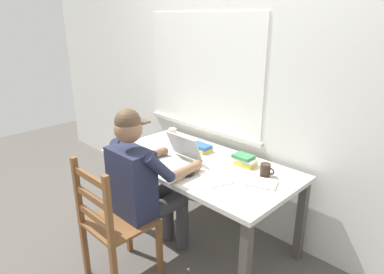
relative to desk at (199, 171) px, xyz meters
name	(u,v)px	position (x,y,z in m)	size (l,w,h in m)	color
ground_plane	(198,237)	(0.00, 0.00, -0.63)	(8.00, 8.00, 0.00)	#56514C
back_wall	(238,81)	(-0.01, 0.49, 0.67)	(6.00, 0.08, 2.60)	silver
desk	(199,171)	(0.00, 0.00, 0.00)	(1.58, 0.82, 0.71)	beige
seated_person	(144,181)	(-0.09, -0.48, 0.06)	(0.50, 0.60, 1.25)	#232842
wooden_chair	(113,224)	(-0.09, -0.76, -0.17)	(0.42, 0.42, 0.94)	brown
laptop	(175,157)	(-0.11, -0.15, 0.13)	(0.33, 0.32, 0.22)	#ADAFB2
computer_mouse	(189,174)	(0.12, -0.23, 0.10)	(0.06, 0.10, 0.03)	black
coffee_mug_white	(173,133)	(-0.56, 0.23, 0.13)	(0.11, 0.07, 0.10)	beige
coffee_mug_dark	(266,170)	(0.52, 0.16, 0.13)	(0.11, 0.08, 0.10)	#38281E
book_stack_main	(201,147)	(-0.16, 0.19, 0.11)	(0.19, 0.14, 0.06)	gold
book_stack_side	(244,160)	(0.29, 0.21, 0.12)	(0.20, 0.13, 0.08)	gold
paper_pile_near_laptop	(262,183)	(0.57, 0.04, 0.09)	(0.20, 0.15, 0.01)	white
paper_pile_back_corner	(215,178)	(0.28, -0.12, 0.08)	(0.24, 0.17, 0.01)	white
paper_pile_side	(232,161)	(0.18, 0.20, 0.08)	(0.24, 0.20, 0.00)	silver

